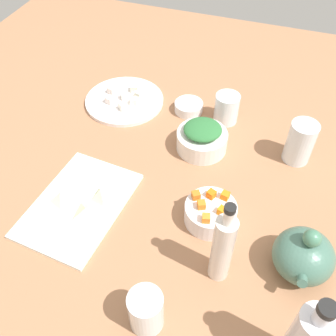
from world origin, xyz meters
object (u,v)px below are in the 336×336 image
(cutting_board, at_px, (79,205))
(bowl_small_side, at_px, (189,107))
(bottle_1, at_px, (222,248))
(drinking_glass_2, at_px, (146,311))
(teapot, at_px, (303,256))
(plate_tofu, at_px, (124,101))
(bowl_greens, at_px, (202,141))
(drinking_glass_0, at_px, (300,142))
(bowl_carrots, at_px, (210,213))
(drinking_glass_1, at_px, (227,108))

(cutting_board, xyz_separation_m, bowl_small_side, (-0.45, 0.15, 0.01))
(bottle_1, distance_m, drinking_glass_2, 0.19)
(teapot, xyz_separation_m, drinking_glass_2, (0.21, -0.27, -0.01))
(plate_tofu, bearing_deg, cutting_board, 8.19)
(bowl_greens, distance_m, bowl_small_side, 0.17)
(plate_tofu, bearing_deg, bowl_small_side, 96.60)
(teapot, relative_size, drinking_glass_0, 1.22)
(bowl_carrots, xyz_separation_m, drinking_glass_2, (0.28, -0.05, 0.02))
(bowl_small_side, distance_m, teapot, 0.59)
(teapot, bearing_deg, bowl_small_side, -139.09)
(bowl_greens, height_order, drinking_glass_0, drinking_glass_0)
(bowl_carrots, bearing_deg, cutting_board, -78.16)
(bowl_carrots, relative_size, teapot, 0.83)
(bottle_1, xyz_separation_m, drinking_glass_2, (0.15, -0.11, -0.05))
(bowl_small_side, distance_m, drinking_glass_0, 0.36)
(plate_tofu, bearing_deg, bowl_carrots, 46.67)
(bottle_1, bearing_deg, bowl_greens, -158.97)
(cutting_board, bearing_deg, bottle_1, 80.55)
(plate_tofu, relative_size, bowl_carrots, 2.03)
(cutting_board, relative_size, drinking_glass_1, 3.32)
(plate_tofu, distance_m, drinking_glass_1, 0.33)
(cutting_board, distance_m, bowl_carrots, 0.32)
(bottle_1, height_order, drinking_glass_0, bottle_1)
(drinking_glass_0, bearing_deg, bowl_small_side, -106.65)
(bowl_small_side, relative_size, drinking_glass_1, 0.97)
(bottle_1, bearing_deg, bowl_small_side, -156.45)
(drinking_glass_1, bearing_deg, cutting_board, -31.09)
(bowl_small_side, bearing_deg, bowl_greens, 29.28)
(drinking_glass_0, bearing_deg, cutting_board, -54.73)
(plate_tofu, distance_m, bowl_carrots, 0.52)
(plate_tofu, relative_size, bowl_small_side, 2.84)
(drinking_glass_2, bearing_deg, drinking_glass_1, 179.66)
(bowl_small_side, distance_m, drinking_glass_1, 0.12)
(cutting_board, xyz_separation_m, drinking_glass_2, (0.21, 0.26, 0.04))
(teapot, distance_m, drinking_glass_2, 0.34)
(plate_tofu, xyz_separation_m, drinking_glass_1, (-0.02, 0.33, 0.04))
(plate_tofu, distance_m, bowl_small_side, 0.21)
(teapot, height_order, bottle_1, bottle_1)
(bowl_small_side, height_order, drinking_glass_1, drinking_glass_1)
(bowl_greens, distance_m, bottle_1, 0.39)
(bowl_small_side, relative_size, drinking_glass_2, 0.90)
(drinking_glass_0, bearing_deg, teapot, 7.25)
(cutting_board, height_order, teapot, teapot)
(teapot, bearing_deg, drinking_glass_0, -172.75)
(plate_tofu, height_order, bottle_1, bottle_1)
(bottle_1, bearing_deg, plate_tofu, -138.39)
(cutting_board, xyz_separation_m, bowl_greens, (-0.30, 0.23, 0.02))
(teapot, bearing_deg, bottle_1, -67.95)
(bottle_1, bearing_deg, bowl_carrots, -157.75)
(bowl_greens, bearing_deg, drinking_glass_1, 165.93)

